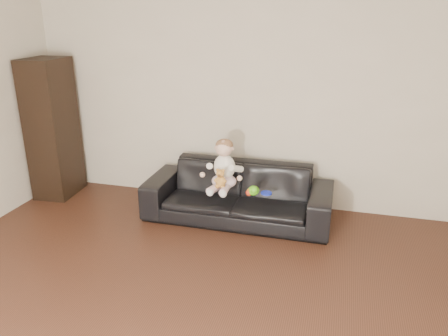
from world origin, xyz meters
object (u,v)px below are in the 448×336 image
(toy_blue_disc, at_px, (266,193))
(sofa, at_px, (238,193))
(toy_rattle, at_px, (249,193))
(toy_green, at_px, (254,191))
(teddy_bear, at_px, (220,179))
(cabinet, at_px, (53,129))
(baby, at_px, (224,167))

(toy_blue_disc, bearing_deg, sofa, 155.91)
(toy_rattle, bearing_deg, toy_blue_disc, 30.27)
(toy_rattle, bearing_deg, toy_green, 37.15)
(toy_green, bearing_deg, teddy_bear, -170.25)
(toy_blue_disc, bearing_deg, teddy_bear, -165.10)
(cabinet, distance_m, baby, 2.21)
(baby, height_order, teddy_bear, baby)
(cabinet, distance_m, toy_blue_disc, 2.71)
(baby, bearing_deg, sofa, 45.54)
(cabinet, relative_size, toy_rattle, 25.41)
(teddy_bear, bearing_deg, baby, 96.92)
(toy_green, relative_size, toy_rattle, 2.15)
(cabinet, distance_m, toy_rattle, 2.55)
(cabinet, bearing_deg, toy_rattle, -12.20)
(sofa, xyz_separation_m, teddy_bear, (-0.12, -0.27, 0.26))
(baby, xyz_separation_m, toy_blue_disc, (0.47, -0.04, -0.23))
(teddy_bear, xyz_separation_m, toy_green, (0.34, 0.06, -0.12))
(sofa, height_order, baby, baby)
(cabinet, bearing_deg, teddy_bear, -13.91)
(baby, height_order, toy_blue_disc, baby)
(teddy_bear, xyz_separation_m, toy_rattle, (0.29, 0.03, -0.14))
(cabinet, height_order, toy_blue_disc, cabinet)
(sofa, bearing_deg, baby, -139.70)
(sofa, relative_size, toy_green, 14.30)
(toy_rattle, distance_m, toy_blue_disc, 0.19)
(cabinet, relative_size, teddy_bear, 8.23)
(sofa, distance_m, cabinet, 2.39)
(toy_rattle, bearing_deg, teddy_bear, -174.88)
(teddy_bear, relative_size, toy_rattle, 3.09)
(toy_green, bearing_deg, cabinet, 172.92)
(toy_green, height_order, toy_blue_disc, toy_green)
(baby, bearing_deg, teddy_bear, -81.25)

